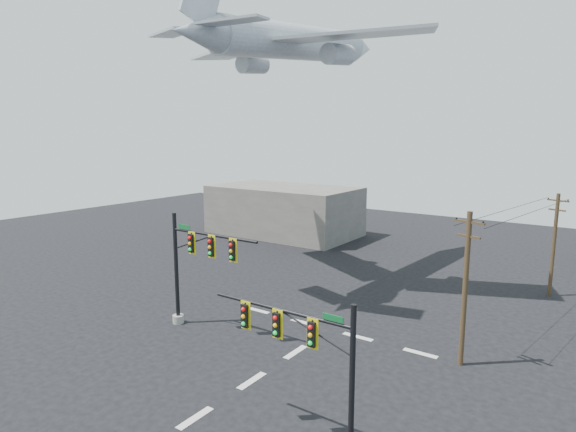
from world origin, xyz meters
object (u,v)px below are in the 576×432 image
Objects in this scene: signal_mast_far at (194,266)px; airliner at (295,43)px; signal_mast_near at (312,363)px; utility_pole_a at (465,287)px; utility_pole_b at (554,243)px.

airliner is at bearing 96.16° from signal_mast_far.
utility_pole_a is at bearing 74.78° from signal_mast_near.
signal_mast_far is at bearing -170.91° from airliner.
airliner is at bearing 168.69° from utility_pole_a.
utility_pole_b is (2.49, 15.58, -0.24)m from utility_pole_a.
airliner is (-19.40, -6.92, 15.66)m from utility_pole_b.
airliner is (-1.46, 13.49, 15.65)m from signal_mast_far.
signal_mast_far is at bearing -146.85° from utility_pole_a.
airliner is at bearing -139.03° from utility_pole_b.
utility_pole_b reaches higher than signal_mast_far.
signal_mast_far is 0.29× the size of airliner.
signal_mast_near is 28.88m from airliner.
airliner is at bearing 125.86° from signal_mast_near.
utility_pole_a reaches higher than signal_mast_near.
utility_pole_a reaches higher than signal_mast_far.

